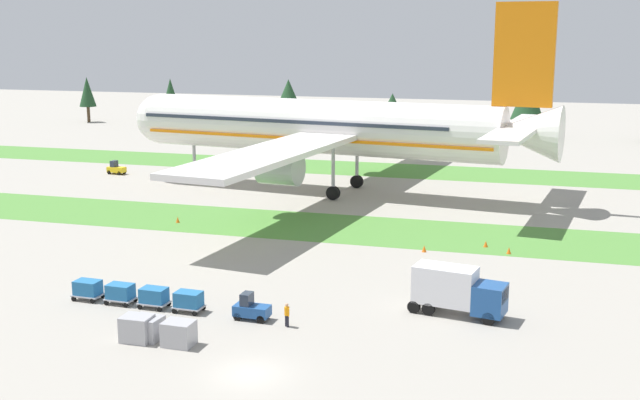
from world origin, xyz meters
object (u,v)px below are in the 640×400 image
Objects in this scene: airliner at (327,127)px; uld_container_2 at (179,333)px; taxiway_marker_1 at (486,244)px; taxiway_marker_3 at (509,250)px; cargo_dolly_fourth at (88,288)px; catering_truck at (457,290)px; uld_container_0 at (137,328)px; taxiway_marker_2 at (424,249)px; cargo_dolly_third at (120,292)px; pushback_tractor at (116,169)px; uld_container_1 at (147,328)px; baggage_tug at (251,309)px; taxiway_marker_0 at (178,220)px; cargo_dolly_second at (154,296)px; cargo_dolly_lead at (189,300)px; ground_crew_marshaller at (287,314)px.

airliner is 52.88m from uld_container_2.
taxiway_marker_1 is 2.93m from taxiway_marker_3.
cargo_dolly_fourth is 28.27m from catering_truck.
uld_container_0 reaches higher than taxiway_marker_2.
cargo_dolly_third and cargo_dolly_fourth have the same top height.
pushback_tractor reaches higher than uld_container_1.
uld_container_0 is 3.17× the size of taxiway_marker_2.
uld_container_0 reaches higher than uld_container_1.
catering_truck is at bearing 101.43° from cargo_dolly_fourth.
taxiway_marker_1 is (14.85, 24.71, -0.50)m from baggage_tug.
cargo_dolly_third is 25.44m from catering_truck.
taxiway_marker_3 is at bearing -4.61° from taxiway_marker_0.
cargo_dolly_lead is at bearing 90.00° from cargo_dolly_second.
uld_container_0 is (1.99, -6.27, -0.04)m from cargo_dolly_second.
taxiway_marker_2 is (14.81, 26.78, -0.48)m from uld_container_1.
taxiway_marker_0 is at bearing -161.20° from cargo_dolly_third.
pushback_tractor is at bearing 121.08° from uld_container_0.
airliner is at bearing -175.11° from cargo_dolly_lead.
taxiway_marker_2 is at bearing 142.96° from cargo_dolly_second.
airliner reaches higher than uld_container_2.
cargo_dolly_fourth reaches higher than taxiway_marker_0.
cargo_dolly_second is 0.31× the size of catering_truck.
taxiway_marker_1 is (0.65, 19.71, -1.64)m from catering_truck.
catering_truck reaches higher than taxiway_marker_3.
uld_container_1 is 36.20m from taxiway_marker_3.
ground_crew_marshaller is at bearing -115.12° from taxiway_marker_1.
uld_container_1 is (-19.62, -10.45, -1.16)m from catering_truck.
pushback_tractor is at bearing 121.67° from uld_container_1.
cargo_dolly_lead is 6.44m from uld_container_2.
cargo_dolly_second is 6.58m from uld_container_0.
airliner is 34.60m from taxiway_marker_3.
cargo_dolly_second is 22.62m from catering_truck.
catering_truck is at bearing 28.04° from uld_container_1.
uld_container_1 is (1.55, -51.76, -7.69)m from airliner.
taxiway_marker_1 is 0.99× the size of taxiway_marker_2.
uld_container_2 is at bearing 41.45° from cargo_dolly_second.
uld_container_2 is at bearing -9.06° from uld_container_1.
catering_truck is 11.40× the size of taxiway_marker_0.
baggage_tug is at bearing 45.18° from uld_container_1.
catering_truck reaches higher than taxiway_marker_0.
ground_crew_marshaller is 0.87× the size of uld_container_2.
cargo_dolly_fourth is 37.39m from taxiway_marker_1.
taxiway_marker_2 is at bearing -153.21° from catering_truck.
ground_crew_marshaller is at bearing 88.15° from cargo_dolly_fourth.
uld_container_1 reaches higher than taxiway_marker_1.
cargo_dolly_third is 1.00× the size of cargo_dolly_fourth.
ground_crew_marshaller is 28.03m from taxiway_marker_1.
pushback_tractor is at bearing 131.20° from taxiway_marker_0.
cargo_dolly_lead is at bearing 90.00° from cargo_dolly_fourth.
uld_container_0 is at bearing -178.80° from uld_container_2.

